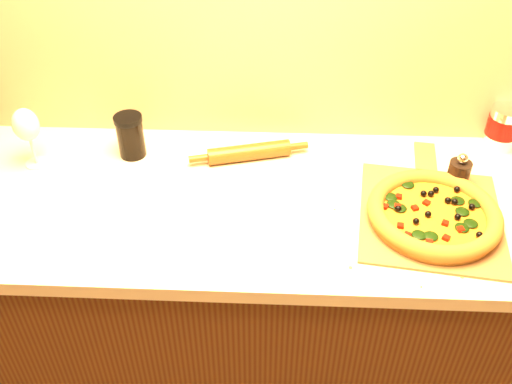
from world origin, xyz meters
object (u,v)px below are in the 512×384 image
Objects in this scene: pizza_peel at (430,212)px; pizza at (434,214)px; wine_glass at (26,126)px; dark_jar at (130,136)px; coffee_canister at (503,127)px; pepper_grinder at (458,174)px; rolling_pin at (249,152)px.

pizza is (-0.00, -0.04, 0.03)m from pizza_peel.
dark_jar is at bearing 12.27° from wine_glass.
coffee_canister is 1.12m from dark_jar.
wine_glass is (-1.12, 0.21, 0.10)m from pizza.
pepper_grinder is at bearing 59.27° from pizza_peel.
rolling_pin is 2.65× the size of dark_jar.
pizza is at bearing -121.70° from pepper_grinder.
pepper_grinder is 0.62× the size of wine_glass.
pizza is 1.14m from wine_glass.
wine_glass is at bearing -173.62° from coffee_canister.
pizza is 0.89m from dark_jar.
pizza_peel is at bearing 86.60° from pizza.
coffee_canister is at bearing 58.45° from pizza_peel.
wine_glass reaches higher than rolling_pin.
pepper_grinder is at bearing -129.70° from coffee_canister.
coffee_canister reaches higher than rolling_pin.
pizza is at bearing -126.59° from coffee_canister.
wine_glass is (-0.63, -0.05, 0.11)m from rolling_pin.
coffee_canister reaches higher than pizza.
pepper_grinder is 0.60m from rolling_pin.
coffee_canister is at bearing 6.38° from wine_glass.
coffee_canister is (0.27, 0.37, 0.04)m from pizza.
pepper_grinder reaches higher than pizza_peel.
rolling_pin is at bearing 151.93° from pizza.
pepper_grinder is at bearing -7.25° from dark_jar.
rolling_pin is (-0.49, 0.26, -0.01)m from pizza.
pizza is at bearing -10.66° from wine_glass.
pizza is at bearing -85.68° from pizza_peel.
coffee_canister and dark_jar have the same top height.
dark_jar is (-0.84, 0.23, 0.06)m from pizza_peel.
pizza_peel is at bearing -24.58° from rolling_pin.
pizza is at bearing -17.77° from dark_jar.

